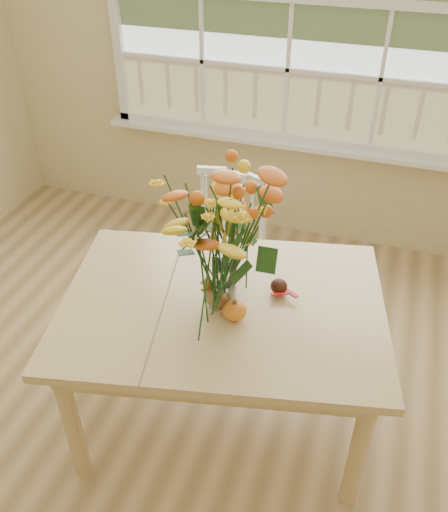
% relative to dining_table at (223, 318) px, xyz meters
% --- Properties ---
extents(floor, '(4.00, 4.50, 0.01)m').
position_rel_dining_table_xyz_m(floor, '(-0.14, -0.55, -0.62)').
color(floor, '#977849').
rests_on(floor, ground).
extents(wall_back, '(4.00, 0.02, 2.70)m').
position_rel_dining_table_xyz_m(wall_back, '(-0.14, 1.70, 0.73)').
color(wall_back, '#D2BF86').
rests_on(wall_back, floor).
extents(window, '(2.42, 0.12, 1.74)m').
position_rel_dining_table_xyz_m(window, '(-0.14, 1.66, 0.92)').
color(window, silver).
rests_on(window, wall_back).
extents(dining_table, '(1.49, 1.20, 0.71)m').
position_rel_dining_table_xyz_m(dining_table, '(0.00, 0.00, 0.00)').
color(dining_table, tan).
rests_on(dining_table, floor).
extents(windsor_chair, '(0.43, 0.41, 0.85)m').
position_rel_dining_table_xyz_m(windsor_chair, '(-0.22, 0.72, -0.13)').
color(windsor_chair, white).
rests_on(windsor_chair, floor).
extents(flower_vase, '(0.46, 0.46, 0.55)m').
position_rel_dining_table_xyz_m(flower_vase, '(0.01, 0.00, 0.42)').
color(flower_vase, white).
rests_on(flower_vase, dining_table).
extents(pumpkin, '(0.10, 0.10, 0.07)m').
position_rel_dining_table_xyz_m(pumpkin, '(0.08, -0.08, 0.13)').
color(pumpkin, orange).
rests_on(pumpkin, dining_table).
extents(turkey_figurine, '(0.10, 0.08, 0.12)m').
position_rel_dining_table_xyz_m(turkey_figurine, '(-0.01, -0.04, 0.14)').
color(turkey_figurine, '#CCB78C').
rests_on(turkey_figurine, dining_table).
extents(dark_gourd, '(0.13, 0.08, 0.06)m').
position_rel_dining_table_xyz_m(dark_gourd, '(0.20, 0.13, 0.12)').
color(dark_gourd, '#38160F').
rests_on(dark_gourd, dining_table).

